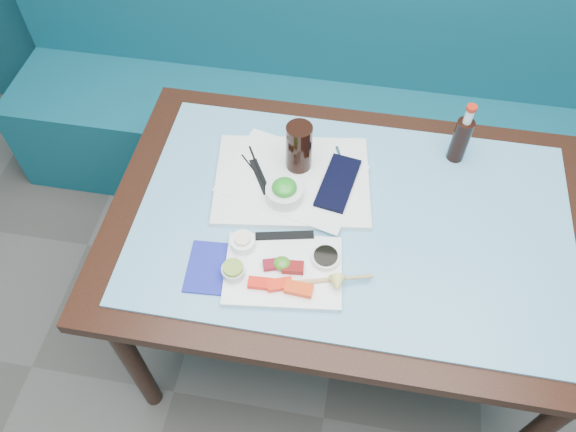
% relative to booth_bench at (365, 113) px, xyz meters
% --- Properties ---
extents(booth_bench, '(3.00, 0.56, 1.17)m').
position_rel_booth_bench_xyz_m(booth_bench, '(0.00, 0.00, 0.00)').
color(booth_bench, '#0F5060').
rests_on(booth_bench, ground).
extents(dining_table, '(1.40, 0.90, 0.75)m').
position_rel_booth_bench_xyz_m(dining_table, '(0.00, -0.84, 0.29)').
color(dining_table, black).
rests_on(dining_table, ground).
extents(glass_top, '(1.22, 0.76, 0.01)m').
position_rel_booth_bench_xyz_m(glass_top, '(0.00, -0.84, 0.38)').
color(glass_top, '#62A4C5').
rests_on(glass_top, dining_table).
extents(sashimi_plate, '(0.33, 0.25, 0.02)m').
position_rel_booth_bench_xyz_m(sashimi_plate, '(-0.16, -1.04, 0.39)').
color(sashimi_plate, white).
rests_on(sashimi_plate, glass_top).
extents(salmon_left, '(0.07, 0.03, 0.02)m').
position_rel_booth_bench_xyz_m(salmon_left, '(-0.21, -1.10, 0.41)').
color(salmon_left, red).
rests_on(salmon_left, sashimi_plate).
extents(salmon_mid, '(0.07, 0.05, 0.02)m').
position_rel_booth_bench_xyz_m(salmon_mid, '(-0.16, -1.09, 0.41)').
color(salmon_mid, '#FF210A').
rests_on(salmon_mid, sashimi_plate).
extents(salmon_right, '(0.07, 0.04, 0.02)m').
position_rel_booth_bench_xyz_m(salmon_right, '(-0.11, -1.10, 0.41)').
color(salmon_right, '#F83A09').
rests_on(salmon_right, sashimi_plate).
extents(tuna_left, '(0.06, 0.04, 0.02)m').
position_rel_booth_bench_xyz_m(tuna_left, '(-0.19, -1.04, 0.41)').
color(tuna_left, maroon).
rests_on(tuna_left, sashimi_plate).
extents(tuna_right, '(0.06, 0.04, 0.02)m').
position_rel_booth_bench_xyz_m(tuna_right, '(-0.14, -1.04, 0.41)').
color(tuna_right, maroon).
rests_on(tuna_right, sashimi_plate).
extents(seaweed_garnish, '(0.06, 0.06, 0.03)m').
position_rel_booth_bench_xyz_m(seaweed_garnish, '(-0.17, -1.03, 0.41)').
color(seaweed_garnish, '#3D891F').
rests_on(seaweed_garnish, sashimi_plate).
extents(ramekin_wasabi, '(0.08, 0.08, 0.03)m').
position_rel_booth_bench_xyz_m(ramekin_wasabi, '(-0.29, -1.08, 0.41)').
color(ramekin_wasabi, silver).
rests_on(ramekin_wasabi, sashimi_plate).
extents(wasabi_fill, '(0.06, 0.06, 0.01)m').
position_rel_booth_bench_xyz_m(wasabi_fill, '(-0.29, -1.08, 0.43)').
color(wasabi_fill, '#81A736').
rests_on(wasabi_fill, ramekin_wasabi).
extents(ramekin_ginger, '(0.09, 0.09, 0.03)m').
position_rel_booth_bench_xyz_m(ramekin_ginger, '(-0.28, -0.99, 0.41)').
color(ramekin_ginger, white).
rests_on(ramekin_ginger, sashimi_plate).
extents(ginger_fill, '(0.05, 0.05, 0.01)m').
position_rel_booth_bench_xyz_m(ginger_fill, '(-0.28, -0.99, 0.43)').
color(ginger_fill, '#FFE9D1').
rests_on(ginger_fill, ramekin_ginger).
extents(soy_dish, '(0.08, 0.08, 0.02)m').
position_rel_booth_bench_xyz_m(soy_dish, '(-0.06, -0.99, 0.41)').
color(soy_dish, white).
rests_on(soy_dish, sashimi_plate).
extents(soy_fill, '(0.08, 0.08, 0.01)m').
position_rel_booth_bench_xyz_m(soy_fill, '(-0.06, -0.99, 0.42)').
color(soy_fill, black).
rests_on(soy_fill, soy_dish).
extents(lemon_wedge, '(0.05, 0.04, 0.04)m').
position_rel_booth_bench_xyz_m(lemon_wedge, '(-0.02, -1.07, 0.42)').
color(lemon_wedge, '#F1ED72').
rests_on(lemon_wedge, sashimi_plate).
extents(chopstick_sleeve, '(0.16, 0.06, 0.00)m').
position_rel_booth_bench_xyz_m(chopstick_sleeve, '(-0.18, -0.94, 0.40)').
color(chopstick_sleeve, black).
rests_on(chopstick_sleeve, sashimi_plate).
extents(wooden_chopstick_a, '(0.25, 0.07, 0.01)m').
position_rel_booth_bench_xyz_m(wooden_chopstick_a, '(-0.05, -1.06, 0.40)').
color(wooden_chopstick_a, tan).
rests_on(wooden_chopstick_a, sashimi_plate).
extents(wooden_chopstick_b, '(0.21, 0.07, 0.01)m').
position_rel_booth_bench_xyz_m(wooden_chopstick_b, '(-0.04, -1.06, 0.40)').
color(wooden_chopstick_b, tan).
rests_on(wooden_chopstick_b, sashimi_plate).
extents(serving_tray, '(0.49, 0.40, 0.02)m').
position_rel_booth_bench_xyz_m(serving_tray, '(-0.19, -0.74, 0.39)').
color(serving_tray, white).
rests_on(serving_tray, glass_top).
extents(paper_placemat, '(0.44, 0.36, 0.00)m').
position_rel_booth_bench_xyz_m(paper_placemat, '(-0.19, -0.74, 0.40)').
color(paper_placemat, white).
rests_on(paper_placemat, serving_tray).
extents(seaweed_bowl, '(0.11, 0.11, 0.04)m').
position_rel_booth_bench_xyz_m(seaweed_bowl, '(-0.20, -0.81, 0.42)').
color(seaweed_bowl, white).
rests_on(seaweed_bowl, serving_tray).
extents(seaweed_salad, '(0.08, 0.08, 0.04)m').
position_rel_booth_bench_xyz_m(seaweed_salad, '(-0.20, -0.81, 0.45)').
color(seaweed_salad, '#218D20').
rests_on(seaweed_salad, seaweed_bowl).
extents(cola_glass, '(0.08, 0.08, 0.16)m').
position_rel_booth_bench_xyz_m(cola_glass, '(-0.18, -0.68, 0.48)').
color(cola_glass, black).
rests_on(cola_glass, serving_tray).
extents(navy_pouch, '(0.12, 0.21, 0.02)m').
position_rel_booth_bench_xyz_m(navy_pouch, '(-0.06, -0.74, 0.41)').
color(navy_pouch, black).
rests_on(navy_pouch, serving_tray).
extents(fork, '(0.04, 0.08, 0.01)m').
position_rel_booth_bench_xyz_m(fork, '(-0.06, -0.63, 0.41)').
color(fork, white).
rests_on(fork, serving_tray).
extents(black_chopstick_a, '(0.14, 0.15, 0.01)m').
position_rel_booth_bench_xyz_m(black_chopstick_a, '(-0.29, -0.75, 0.40)').
color(black_chopstick_a, black).
rests_on(black_chopstick_a, serving_tray).
extents(black_chopstick_b, '(0.12, 0.22, 0.01)m').
position_rel_booth_bench_xyz_m(black_chopstick_b, '(-0.28, -0.75, 0.40)').
color(black_chopstick_b, black).
rests_on(black_chopstick_b, serving_tray).
extents(tray_sleeve, '(0.09, 0.13, 0.00)m').
position_rel_booth_bench_xyz_m(tray_sleeve, '(-0.29, -0.75, 0.40)').
color(tray_sleeve, black).
rests_on(tray_sleeve, serving_tray).
extents(cola_bottle_body, '(0.05, 0.05, 0.15)m').
position_rel_booth_bench_xyz_m(cola_bottle_body, '(0.28, -0.55, 0.46)').
color(cola_bottle_body, black).
rests_on(cola_bottle_body, glass_top).
extents(cola_bottle_neck, '(0.03, 0.03, 0.05)m').
position_rel_booth_bench_xyz_m(cola_bottle_neck, '(0.28, -0.55, 0.56)').
color(cola_bottle_neck, white).
rests_on(cola_bottle_neck, cola_bottle_body).
extents(cola_bottle_cap, '(0.04, 0.04, 0.01)m').
position_rel_booth_bench_xyz_m(cola_bottle_cap, '(0.28, -0.55, 0.59)').
color(cola_bottle_cap, '#B7200B').
rests_on(cola_bottle_cap, cola_bottle_neck).
extents(blue_napkin, '(0.17, 0.17, 0.01)m').
position_rel_booth_bench_xyz_m(blue_napkin, '(-0.34, -1.06, 0.39)').
color(blue_napkin, '#1B2195').
rests_on(blue_napkin, glass_top).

